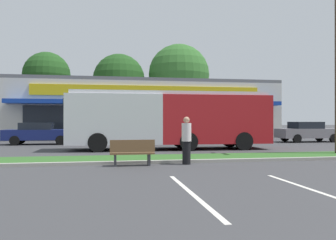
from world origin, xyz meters
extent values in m
cube|color=#2D5B23|center=(0.00, 14.00, 0.06)|extent=(56.00, 2.20, 0.12)
cube|color=#99968C|center=(0.00, 12.78, 0.06)|extent=(56.00, 0.24, 0.12)
cube|color=silver|center=(-3.05, 7.29, 0.00)|extent=(0.12, 4.80, 0.01)
cube|color=silver|center=(-0.16, 6.95, 0.00)|extent=(0.12, 4.80, 0.01)
cube|color=beige|center=(-1.18, 35.72, 2.59)|extent=(25.17, 11.24, 5.17)
cube|color=black|center=(-1.18, 30.06, 1.55)|extent=(21.14, 0.08, 2.69)
cube|color=#14389E|center=(-1.18, 29.40, 3.21)|extent=(23.66, 1.40, 0.35)
cube|color=gold|center=(-1.18, 30.02, 4.24)|extent=(20.13, 0.16, 0.93)
cube|color=slate|center=(-1.18, 35.72, 5.32)|extent=(25.17, 11.24, 0.30)
cylinder|color=#473323|center=(-12.44, 46.09, 2.61)|extent=(0.44, 0.44, 5.21)
sphere|color=#1E4719|center=(-12.44, 46.09, 7.44)|extent=(5.94, 5.94, 5.94)
cylinder|color=#473323|center=(-3.27, 46.33, 2.24)|extent=(0.44, 0.44, 4.49)
sphere|color=#1E4719|center=(-3.27, 46.33, 7.07)|extent=(6.89, 6.89, 6.89)
cylinder|color=#473323|center=(4.69, 45.40, 2.39)|extent=(0.44, 0.44, 4.78)
sphere|color=#2D6026|center=(4.69, 45.40, 7.83)|extent=(8.16, 8.16, 8.16)
cube|color=#AD191E|center=(1.16, 19.05, 1.70)|extent=(6.28, 2.68, 2.70)
cube|color=silver|center=(-4.50, 19.17, 1.70)|extent=(5.15, 2.66, 2.70)
cube|color=silver|center=(-1.39, 19.10, 3.15)|extent=(10.91, 2.53, 0.20)
cube|color=black|center=(-1.36, 20.40, 2.19)|extent=(10.41, 0.28, 1.19)
cube|color=black|center=(-7.08, 19.22, 2.02)|extent=(0.11, 2.17, 1.51)
cylinder|color=black|center=(-5.37, 18.01, 0.50)|extent=(1.01, 0.32, 1.00)
cylinder|color=black|center=(-5.33, 20.36, 0.50)|extent=(1.01, 0.32, 1.00)
cylinder|color=black|center=(-0.56, 17.91, 0.50)|extent=(1.01, 0.32, 1.00)
cylinder|color=black|center=(-0.51, 20.25, 0.50)|extent=(1.01, 0.32, 1.00)
cylinder|color=black|center=(2.55, 17.84, 0.50)|extent=(1.01, 0.32, 1.00)
cylinder|color=black|center=(2.60, 20.19, 0.50)|extent=(1.01, 0.32, 1.00)
cube|color=brown|center=(-4.01, 12.29, 0.45)|extent=(1.60, 0.45, 0.06)
cube|color=brown|center=(-4.01, 12.09, 0.73)|extent=(1.60, 0.06, 0.44)
cube|color=#333338|center=(-3.41, 12.29, 0.23)|extent=(0.08, 0.36, 0.45)
cube|color=#333338|center=(-4.62, 12.29, 0.23)|extent=(0.08, 0.36, 0.45)
cube|color=navy|center=(-9.42, 24.74, 0.67)|extent=(4.68, 1.76, 0.70)
cube|color=black|center=(-9.65, 24.74, 1.26)|extent=(2.11, 1.55, 0.48)
cylinder|color=black|center=(-7.97, 25.58, 0.32)|extent=(0.64, 0.22, 0.64)
cylinder|color=black|center=(-7.97, 23.91, 0.32)|extent=(0.64, 0.22, 0.64)
cylinder|color=black|center=(-10.87, 25.58, 0.32)|extent=(0.64, 0.22, 0.64)
cylinder|color=black|center=(-10.87, 23.91, 0.32)|extent=(0.64, 0.22, 0.64)
cube|color=slate|center=(10.36, 23.99, 0.67)|extent=(4.80, 1.87, 0.71)
cube|color=black|center=(10.12, 23.99, 1.29)|extent=(2.16, 1.64, 0.52)
cylinder|color=black|center=(11.84, 24.88, 0.32)|extent=(0.64, 0.22, 0.64)
cylinder|color=black|center=(11.84, 23.11, 0.32)|extent=(0.64, 0.22, 0.64)
cylinder|color=black|center=(8.87, 24.88, 0.32)|extent=(0.64, 0.22, 0.64)
cylinder|color=black|center=(8.87, 23.11, 0.32)|extent=(0.64, 0.22, 0.64)
cylinder|color=black|center=(-1.98, 12.35, 0.43)|extent=(0.30, 0.30, 0.86)
cylinder|color=silver|center=(-1.98, 12.35, 1.20)|extent=(0.36, 0.36, 0.68)
sphere|color=tan|center=(-1.98, 12.35, 1.66)|extent=(0.24, 0.24, 0.24)
camera|label=1|loc=(-4.94, -0.29, 1.63)|focal=37.11mm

